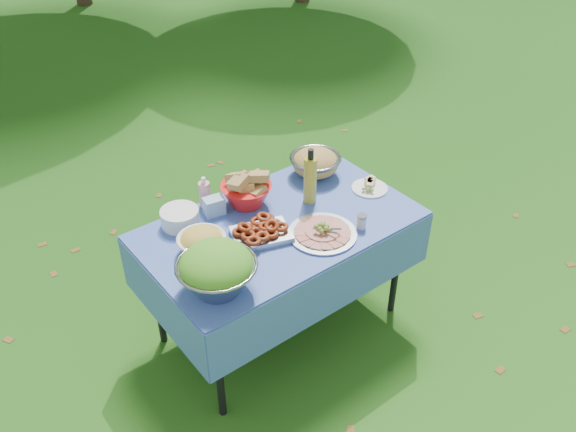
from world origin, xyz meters
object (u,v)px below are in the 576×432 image
at_px(picnic_table, 280,277).
at_px(bread_bowl, 246,189).
at_px(plate_stack, 180,217).
at_px(pasta_bowl_steel, 315,162).
at_px(oil_bottle, 310,176).
at_px(charcuterie_platter, 323,228).
at_px(salad_bowl, 217,269).

bearing_deg(picnic_table, bread_bowl, 96.56).
bearing_deg(plate_stack, pasta_bowl_steel, -3.08).
xyz_separation_m(plate_stack, bread_bowl, (0.39, -0.06, 0.05)).
bearing_deg(picnic_table, oil_bottle, 14.58).
xyz_separation_m(pasta_bowl_steel, charcuterie_platter, (-0.35, -0.48, -0.04)).
bearing_deg(pasta_bowl_steel, oil_bottle, -135.90).
distance_m(salad_bowl, charcuterie_platter, 0.66).
bearing_deg(plate_stack, salad_bowl, -101.64).
height_order(salad_bowl, oil_bottle, oil_bottle).
distance_m(salad_bowl, plate_stack, 0.57).
bearing_deg(oil_bottle, salad_bowl, -159.27).
distance_m(picnic_table, charcuterie_platter, 0.49).
bearing_deg(pasta_bowl_steel, charcuterie_platter, -126.16).
bearing_deg(bread_bowl, pasta_bowl_steel, 0.91).
distance_m(picnic_table, pasta_bowl_steel, 0.71).
xyz_separation_m(plate_stack, pasta_bowl_steel, (0.89, -0.05, 0.03)).
relative_size(picnic_table, bread_bowl, 5.11).
xyz_separation_m(bread_bowl, oil_bottle, (0.30, -0.19, 0.07)).
height_order(pasta_bowl_steel, charcuterie_platter, pasta_bowl_steel).
height_order(picnic_table, plate_stack, plate_stack).
bearing_deg(pasta_bowl_steel, picnic_table, -150.27).
distance_m(plate_stack, pasta_bowl_steel, 0.89).
distance_m(charcuterie_platter, oil_bottle, 0.34).
height_order(bread_bowl, charcuterie_platter, bread_bowl).
relative_size(picnic_table, plate_stack, 7.14).
bearing_deg(salad_bowl, pasta_bowl_steel, 26.57).
bearing_deg(oil_bottle, charcuterie_platter, -117.29).
relative_size(bread_bowl, pasta_bowl_steel, 0.95).
bearing_deg(salad_bowl, plate_stack, 78.36).
xyz_separation_m(picnic_table, plate_stack, (-0.42, 0.32, 0.43)).
relative_size(pasta_bowl_steel, charcuterie_platter, 0.83).
distance_m(plate_stack, oil_bottle, 0.74).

